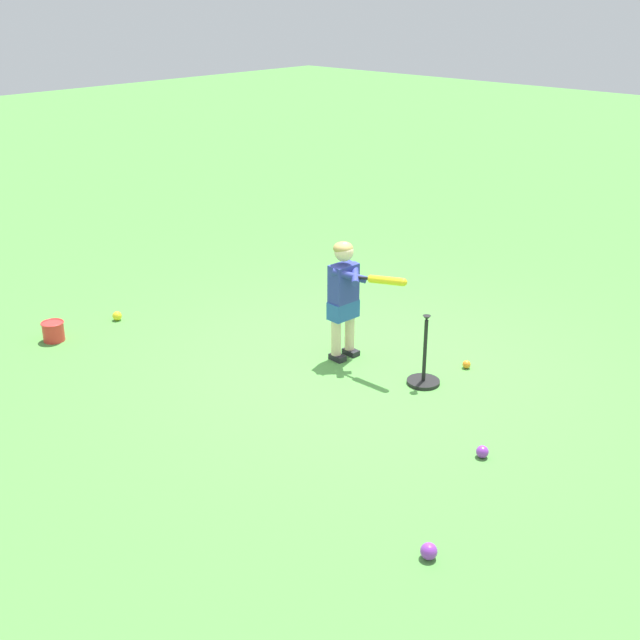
{
  "coord_description": "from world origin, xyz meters",
  "views": [
    {
      "loc": [
        -4.15,
        4.95,
        3.13
      ],
      "look_at": [
        0.26,
        0.27,
        0.45
      ],
      "focal_mm": 45.51,
      "sensor_mm": 36.0,
      "label": 1
    }
  ],
  "objects_px": {
    "play_ball_near_batter": "(466,364)",
    "play_ball_far_right": "(117,316)",
    "toy_bucket": "(53,331)",
    "batting_tee": "(424,372)",
    "play_ball_midfield": "(429,551)",
    "play_ball_center_lawn": "(482,452)",
    "child_batter": "(346,290)"
  },
  "relations": [
    {
      "from": "play_ball_midfield",
      "to": "batting_tee",
      "type": "xyz_separation_m",
      "value": [
        1.38,
        -1.8,
        0.05
      ]
    },
    {
      "from": "play_ball_near_batter",
      "to": "play_ball_far_right",
      "type": "bearing_deg",
      "value": 25.01
    },
    {
      "from": "play_ball_midfield",
      "to": "toy_bucket",
      "type": "height_order",
      "value": "toy_bucket"
    },
    {
      "from": "play_ball_center_lawn",
      "to": "play_ball_near_batter",
      "type": "bearing_deg",
      "value": -51.83
    },
    {
      "from": "batting_tee",
      "to": "toy_bucket",
      "type": "distance_m",
      "value": 3.51
    },
    {
      "from": "child_batter",
      "to": "toy_bucket",
      "type": "distance_m",
      "value": 2.83
    },
    {
      "from": "batting_tee",
      "to": "play_ball_near_batter",
      "type": "bearing_deg",
      "value": -101.45
    },
    {
      "from": "batting_tee",
      "to": "play_ball_midfield",
      "type": "bearing_deg",
      "value": 127.35
    },
    {
      "from": "batting_tee",
      "to": "play_ball_far_right",
      "type": "bearing_deg",
      "value": 17.76
    },
    {
      "from": "play_ball_near_batter",
      "to": "play_ball_midfield",
      "type": "relative_size",
      "value": 0.7
    },
    {
      "from": "play_ball_far_right",
      "to": "toy_bucket",
      "type": "bearing_deg",
      "value": 89.16
    },
    {
      "from": "play_ball_center_lawn",
      "to": "batting_tee",
      "type": "xyz_separation_m",
      "value": [
        1.0,
        -0.65,
        0.06
      ]
    },
    {
      "from": "child_batter",
      "to": "toy_bucket",
      "type": "relative_size",
      "value": 5.0
    },
    {
      "from": "batting_tee",
      "to": "play_ball_center_lawn",
      "type": "bearing_deg",
      "value": 147.09
    },
    {
      "from": "play_ball_midfield",
      "to": "batting_tee",
      "type": "bearing_deg",
      "value": -52.65
    },
    {
      "from": "toy_bucket",
      "to": "play_ball_midfield",
      "type": "bearing_deg",
      "value": 178.37
    },
    {
      "from": "play_ball_center_lawn",
      "to": "batting_tee",
      "type": "height_order",
      "value": "batting_tee"
    },
    {
      "from": "child_batter",
      "to": "batting_tee",
      "type": "xyz_separation_m",
      "value": [
        -0.82,
        -0.07,
        -0.55
      ]
    },
    {
      "from": "play_ball_far_right",
      "to": "play_ball_midfield",
      "type": "distance_m",
      "value": 4.52
    },
    {
      "from": "play_ball_far_right",
      "to": "child_batter",
      "type": "bearing_deg",
      "value": -157.9
    },
    {
      "from": "play_ball_midfield",
      "to": "batting_tee",
      "type": "distance_m",
      "value": 2.27
    },
    {
      "from": "play_ball_midfield",
      "to": "toy_bucket",
      "type": "distance_m",
      "value": 4.46
    },
    {
      "from": "play_ball_near_batter",
      "to": "toy_bucket",
      "type": "bearing_deg",
      "value": 34.33
    },
    {
      "from": "child_batter",
      "to": "play_ball_far_right",
      "type": "distance_m",
      "value": 2.5
    },
    {
      "from": "play_ball_near_batter",
      "to": "play_ball_midfield",
      "type": "height_order",
      "value": "play_ball_midfield"
    },
    {
      "from": "batting_tee",
      "to": "toy_bucket",
      "type": "relative_size",
      "value": 2.87
    },
    {
      "from": "batting_tee",
      "to": "toy_bucket",
      "type": "bearing_deg",
      "value": 28.55
    },
    {
      "from": "play_ball_center_lawn",
      "to": "play_ball_near_batter",
      "type": "height_order",
      "value": "play_ball_center_lawn"
    },
    {
      "from": "batting_tee",
      "to": "toy_bucket",
      "type": "height_order",
      "value": "batting_tee"
    },
    {
      "from": "play_ball_center_lawn",
      "to": "toy_bucket",
      "type": "height_order",
      "value": "toy_bucket"
    },
    {
      "from": "play_ball_midfield",
      "to": "play_ball_far_right",
      "type": "bearing_deg",
      "value": -10.45
    },
    {
      "from": "child_batter",
      "to": "play_ball_near_batter",
      "type": "relative_size",
      "value": 14.96
    }
  ]
}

